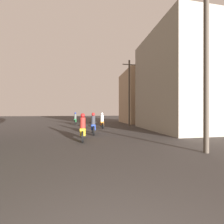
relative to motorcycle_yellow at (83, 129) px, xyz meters
name	(u,v)px	position (x,y,z in m)	size (l,w,h in m)	color
motorcycle_yellow	(83,129)	(0.00, 0.00, 0.00)	(0.60, 2.09, 1.56)	black
motorcycle_blue	(93,125)	(0.74, 2.29, 0.01)	(0.60, 2.05, 1.58)	black
motorcycle_orange	(102,122)	(1.88, 6.24, 0.01)	(0.60, 2.04, 1.58)	black
motorcycle_green	(75,119)	(-1.02, 11.50, 0.00)	(0.60, 1.93, 1.58)	black
building_right_near	(173,82)	(8.04, 3.43, 3.70)	(4.44, 7.87, 8.65)	gray
building_right_far	(137,98)	(7.94, 12.49, 3.13)	(4.08, 6.57, 7.51)	tan
utility_pole_near	(206,58)	(4.90, -3.62, 3.20)	(1.60, 0.20, 7.32)	#4C4238
utility_pole_far	(129,92)	(5.29, 7.93, 3.37)	(1.60, 0.20, 7.65)	#4C4238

